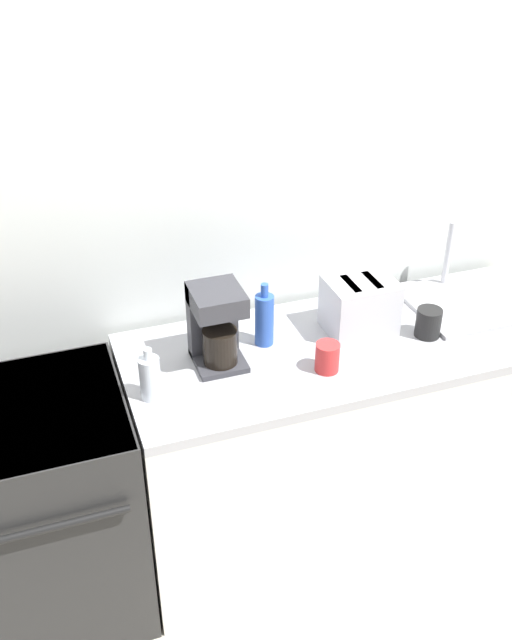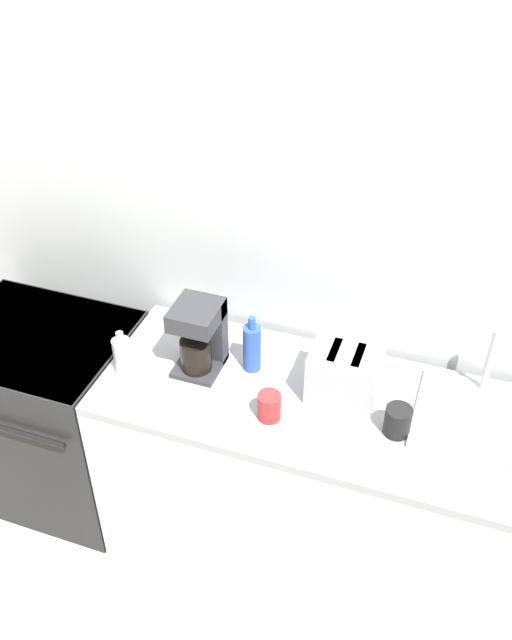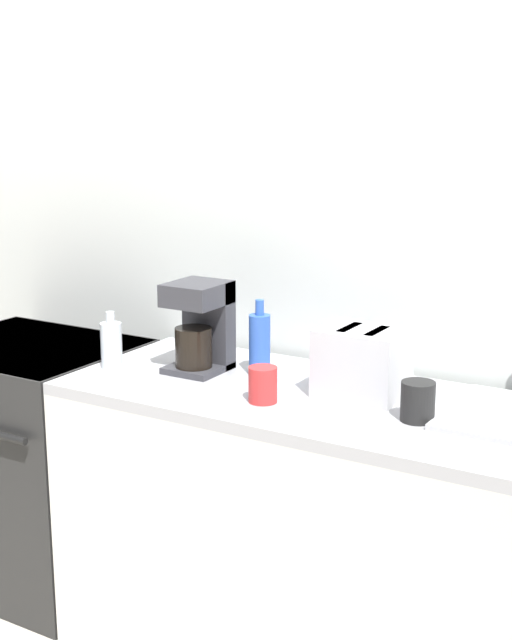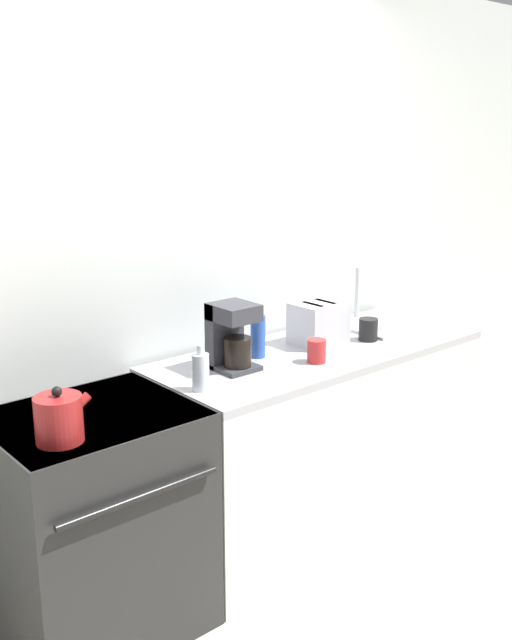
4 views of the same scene
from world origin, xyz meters
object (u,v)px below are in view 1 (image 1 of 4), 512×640
Objects in this scene: stove at (30,512)px; toaster at (360,305)px; coffee_maker at (216,323)px; bottle_blue at (264,319)px; cup_black at (428,323)px; cup_red at (327,357)px; bottle_clear at (150,377)px.

toaster is (1.24, 0.09, 0.53)m from stove.
coffee_maker is 1.19× the size of bottle_blue.
cup_black is 1.05× the size of cup_red.
cup_red is at bearing -6.22° from stove.
toaster is 1.02× the size of bottle_blue.
cup_black is (1.46, -0.04, 0.48)m from stove.
bottle_clear is 1.02m from cup_black.
bottle_blue is (0.19, 0.04, -0.05)m from coffee_maker.
coffee_maker is at bearing 151.61° from cup_red.
bottle_clear is 1.79× the size of cup_red.
bottle_clear is at bearing 175.37° from cup_red.
cup_black is (0.57, -0.15, -0.05)m from bottle_blue.
toaster is 2.37× the size of cup_red.
bottle_blue is at bearing 13.43° from coffee_maker.
coffee_maker is 1.55× the size of bottle_clear.
coffee_maker is 0.39m from cup_red.
bottle_clear is (-0.80, -0.15, -0.02)m from toaster.
bottle_blue is 0.59m from cup_black.
toaster is at bearing 150.68° from cup_black.
bottle_blue is (0.89, 0.11, 0.53)m from stove.
stove is at bearing 178.62° from cup_black.
bottle_clear reaches higher than stove.
cup_red is at bearing -4.63° from bottle_clear.
toaster reaches higher than cup_red.
bottle_blue is at bearing 7.20° from stove.
cup_black is (0.22, -0.12, -0.05)m from toaster.
cup_black reaches higher than cup_red.
cup_red is at bearing -57.39° from bottle_blue.
cup_red reaches higher than stove.
toaster is 1.32× the size of bottle_clear.
toaster is at bearing 10.70° from bottle_clear.
cup_black reaches higher than stove.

